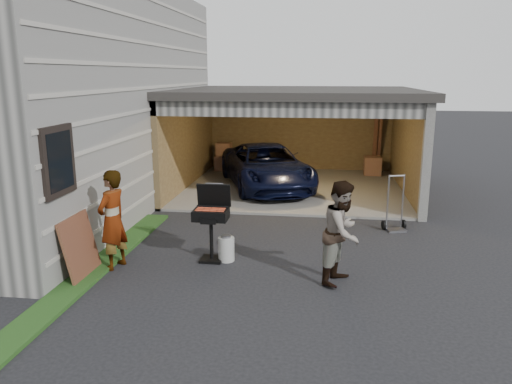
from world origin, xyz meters
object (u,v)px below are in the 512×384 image
at_px(man, 342,232).
at_px(woman, 112,220).
at_px(bbq_grill, 211,217).
at_px(propane_tank, 226,249).
at_px(minivan, 266,168).
at_px(plywood_panel, 80,247).
at_px(hand_truck, 395,220).

bearing_deg(man, woman, 111.93).
relative_size(bbq_grill, propane_tank, 3.12).
height_order(minivan, man, man).
distance_m(woman, man, 3.91).
relative_size(man, plywood_panel, 1.58).
relative_size(woman, propane_tank, 3.95).
distance_m(man, bbq_grill, 2.39).
distance_m(minivan, bbq_grill, 5.81).
relative_size(minivan, propane_tank, 10.19).
distance_m(plywood_panel, hand_truck, 6.47).
relative_size(minivan, plywood_panel, 4.21).
bearing_deg(hand_truck, bbq_grill, -163.31).
xyz_separation_m(woman, hand_truck, (5.15, 2.88, -0.64)).
height_order(minivan, hand_truck, minivan).
height_order(man, propane_tank, man).
height_order(minivan, plywood_panel, minivan).
xyz_separation_m(man, plywood_panel, (-4.28, -0.41, -0.32)).
height_order(bbq_grill, plywood_panel, bbq_grill).
relative_size(woman, bbq_grill, 1.27).
relative_size(propane_tank, plywood_panel, 0.41).
relative_size(man, propane_tank, 3.82).
distance_m(woman, bbq_grill, 1.71).
distance_m(propane_tank, plywood_panel, 2.51).
xyz_separation_m(minivan, man, (1.98, -6.47, 0.22)).
bearing_deg(woman, plywood_panel, -22.56).
bearing_deg(propane_tank, bbq_grill, 178.88).
bearing_deg(man, propane_tank, 95.05).
bearing_deg(bbq_grill, hand_truck, 32.87).
height_order(minivan, propane_tank, minivan).
relative_size(woman, hand_truck, 1.42).
bearing_deg(woman, man, 104.21).
bearing_deg(bbq_grill, woman, -159.78).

